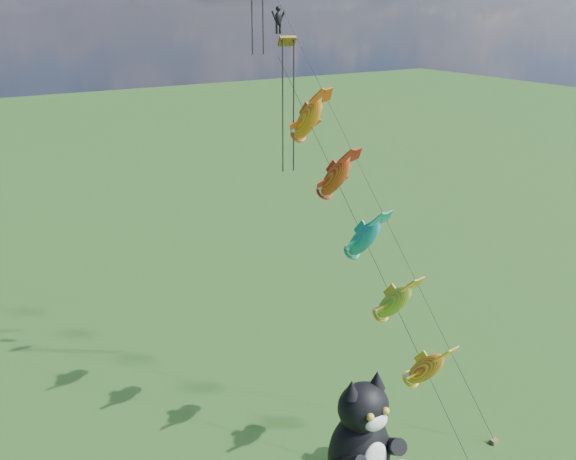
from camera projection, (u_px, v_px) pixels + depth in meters
cat_kite_rig at (364, 451)px, 20.76m from camera, size 2.51×4.19×10.77m
fish_windsock_rig at (364, 239)px, 31.69m from camera, size 2.22×15.89×18.99m
parafoil_rig at (283, 26)px, 35.65m from camera, size 5.35×16.91×27.95m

